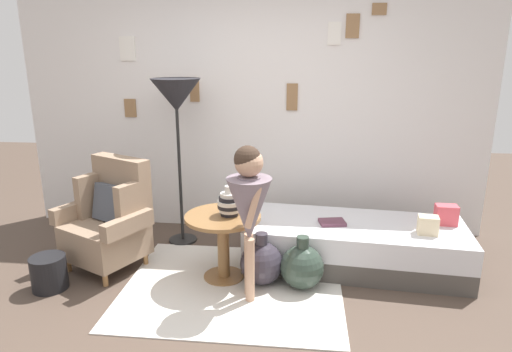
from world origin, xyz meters
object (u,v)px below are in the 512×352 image
(demijohn_near, at_px, (261,263))
(magazine_basket, at_px, (49,273))
(daybed, at_px, (354,244))
(person_child, at_px, (249,203))
(side_table, at_px, (223,233))
(vase_striped, at_px, (229,203))
(armchair, at_px, (110,219))
(floor_lamp, at_px, (176,100))
(book_on_daybed, at_px, (332,222))
(demijohn_far, at_px, (302,266))

(demijohn_near, height_order, magazine_basket, demijohn_near)
(daybed, relative_size, demijohn_near, 4.42)
(person_child, bearing_deg, magazine_basket, -178.82)
(side_table, height_order, person_child, person_child)
(daybed, height_order, vase_striped, vase_striped)
(vase_striped, bearing_deg, armchair, 174.02)
(demijohn_near, bearing_deg, armchair, 172.31)
(armchair, bearing_deg, demijohn_near, -7.69)
(daybed, xyz_separation_m, magazine_basket, (-2.50, -0.69, -0.06))
(daybed, xyz_separation_m, floor_lamp, (-1.67, 0.35, 1.22))
(side_table, distance_m, demijohn_near, 0.40)
(vase_striped, xyz_separation_m, person_child, (0.20, -0.31, 0.12))
(floor_lamp, bearing_deg, book_on_daybed, -14.77)
(vase_striped, bearing_deg, book_on_daybed, 19.96)
(floor_lamp, bearing_deg, armchair, -129.24)
(demijohn_near, bearing_deg, floor_lamp, 138.85)
(daybed, height_order, book_on_daybed, book_on_daybed)
(vase_striped, height_order, person_child, person_child)
(daybed, bearing_deg, book_on_daybed, -171.06)
(vase_striped, distance_m, demijohn_far, 0.78)
(armchair, xyz_separation_m, demijohn_far, (1.69, -0.21, -0.26))
(demijohn_near, xyz_separation_m, demijohn_far, (0.33, -0.03, 0.00))
(person_child, xyz_separation_m, magazine_basket, (-1.63, -0.03, -0.65))
(daybed, relative_size, person_child, 1.61)
(daybed, distance_m, demijohn_far, 0.64)
(daybed, xyz_separation_m, vase_striped, (-1.07, -0.34, 0.47))
(book_on_daybed, bearing_deg, floor_lamp, 165.23)
(side_table, height_order, magazine_basket, side_table)
(side_table, bearing_deg, floor_lamp, 127.80)
(book_on_daybed, xyz_separation_m, demijohn_far, (-0.25, -0.41, -0.23))
(side_table, height_order, book_on_daybed, side_table)
(armchair, distance_m, vase_striped, 1.12)
(vase_striped, xyz_separation_m, demijohn_near, (0.27, -0.07, -0.48))
(floor_lamp, relative_size, person_child, 1.33)
(armchair, relative_size, daybed, 0.49)
(daybed, bearing_deg, side_table, -162.27)
(floor_lamp, distance_m, demijohn_far, 1.91)
(book_on_daybed, bearing_deg, demijohn_near, -146.97)
(armchair, bearing_deg, vase_striped, -5.98)
(armchair, relative_size, demijohn_near, 2.19)
(side_table, distance_m, demijohn_far, 0.70)
(side_table, xyz_separation_m, demijohn_far, (0.66, -0.09, -0.23))
(book_on_daybed, relative_size, demijohn_far, 0.50)
(book_on_daybed, height_order, demijohn_far, demijohn_far)
(side_table, xyz_separation_m, demijohn_near, (0.33, -0.06, -0.23))
(vase_striped, relative_size, floor_lamp, 0.15)
(daybed, height_order, floor_lamp, floor_lamp)
(side_table, distance_m, book_on_daybed, 0.97)
(demijohn_far, height_order, magazine_basket, demijohn_far)
(side_table, relative_size, magazine_basket, 2.25)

